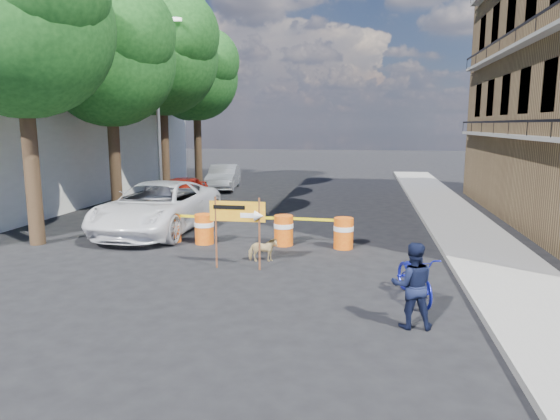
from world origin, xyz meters
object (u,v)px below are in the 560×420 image
(bicycle, at_px, (416,256))
(dog, at_px, (263,250))
(barrel_far_right, at_px, (343,233))
(barrel_far_left, at_px, (171,227))
(pedestrian, at_px, (412,285))
(barrel_mid_right, at_px, (284,230))
(sedan_silver, at_px, (224,177))
(detour_sign, at_px, (244,217))
(sedan_red, at_px, (179,193))
(barrel_mid_left, at_px, (204,228))
(suv_white, at_px, (158,207))

(bicycle, bearing_deg, dog, 132.52)
(barrel_far_right, height_order, dog, barrel_far_right)
(barrel_far_left, distance_m, pedestrian, 8.64)
(barrel_mid_right, height_order, sedan_silver, sedan_silver)
(detour_sign, distance_m, sedan_silver, 15.63)
(barrel_far_left, height_order, sedan_red, sedan_red)
(barrel_mid_right, bearing_deg, pedestrian, -60.49)
(barrel_mid_right, bearing_deg, detour_sign, -101.96)
(pedestrian, xyz_separation_m, bicycle, (0.20, 1.50, 0.14))
(barrel_mid_right, height_order, bicycle, bicycle)
(dog, relative_size, sedan_red, 0.19)
(barrel_mid_left, relative_size, sedan_red, 0.22)
(sedan_red, bearing_deg, barrel_far_right, -39.00)
(detour_sign, relative_size, dog, 2.38)
(dog, bearing_deg, sedan_silver, 7.89)
(bicycle, height_order, suv_white, bicycle)
(sedan_silver, bearing_deg, suv_white, -93.32)
(sedan_silver, bearing_deg, barrel_mid_left, -84.49)
(pedestrian, relative_size, sedan_red, 0.38)
(barrel_far_right, distance_m, sedan_red, 9.03)
(barrel_far_right, xyz_separation_m, sedan_silver, (-7.08, 12.36, 0.21))
(barrel_mid_left, height_order, barrel_mid_right, same)
(barrel_far_right, height_order, sedan_silver, sedan_silver)
(sedan_red, distance_m, sedan_silver, 6.76)
(bicycle, relative_size, sedan_silver, 0.44)
(pedestrian, xyz_separation_m, dog, (-3.43, 3.75, -0.45))
(dog, bearing_deg, pedestrian, -149.34)
(pedestrian, distance_m, suv_white, 10.30)
(barrel_far_left, bearing_deg, sedan_red, 108.33)
(detour_sign, relative_size, sedan_red, 0.44)
(barrel_far_left, bearing_deg, bicycle, -30.42)
(detour_sign, height_order, bicycle, bicycle)
(barrel_mid_left, height_order, bicycle, bicycle)
(bicycle, xyz_separation_m, suv_white, (-7.85, 5.39, -0.09))
(barrel_far_right, xyz_separation_m, suv_white, (-6.24, 1.36, 0.35))
(pedestrian, xyz_separation_m, sedan_silver, (-8.50, 17.89, -0.09))
(sedan_silver, bearing_deg, bicycle, -69.76)
(barrel_mid_right, height_order, detour_sign, detour_sign)
(dog, relative_size, suv_white, 0.13)
(barrel_far_left, relative_size, sedan_silver, 0.22)
(barrel_far_left, relative_size, sedan_red, 0.22)
(detour_sign, distance_m, sedan_red, 9.42)
(barrel_mid_right, bearing_deg, dog, -97.54)
(pedestrian, distance_m, bicycle, 1.52)
(barrel_far_left, xyz_separation_m, suv_white, (-1.01, 1.37, 0.35))
(suv_white, bearing_deg, barrel_mid_left, -32.98)
(bicycle, distance_m, dog, 4.31)
(dog, distance_m, suv_white, 5.28)
(bicycle, bearing_deg, barrel_far_right, 96.12)
(barrel_far_right, distance_m, detour_sign, 3.53)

